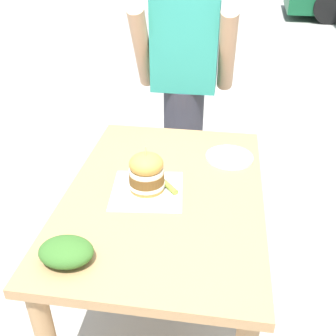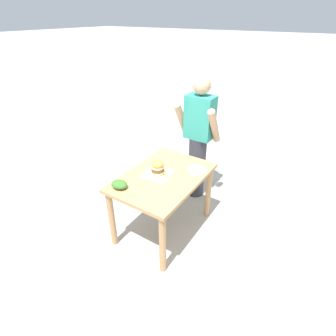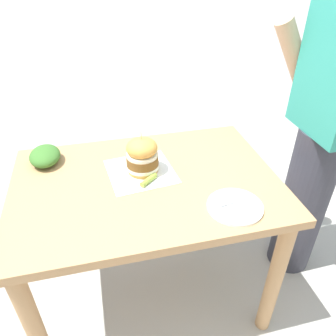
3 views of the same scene
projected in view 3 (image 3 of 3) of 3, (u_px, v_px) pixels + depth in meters
The scene contains 8 objects.
ground_plane at pixel (151, 289), 1.87m from camera, with size 80.00×80.00×0.00m, color #ADAAA3.
patio_table at pixel (147, 203), 1.51m from camera, with size 0.80×1.16×0.77m.
serving_paper at pixel (141, 171), 1.49m from camera, with size 0.29×0.29×0.00m, color white.
sandwich at pixel (142, 156), 1.44m from camera, with size 0.15×0.15×0.20m.
pickle_spear at pixel (149, 180), 1.41m from camera, with size 0.02×0.02×0.09m, color #8EA83D.
side_plate_with_forks at pixel (235, 206), 1.28m from camera, with size 0.22×0.22×0.02m.
side_salad at pixel (45, 156), 1.53m from camera, with size 0.18×0.14×0.07m, color #386B28.
diner_across_table at pixel (324, 134), 1.55m from camera, with size 0.55×0.35×1.69m.
Camera 3 is at (1.14, -0.18, 1.63)m, focal length 35.00 mm.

